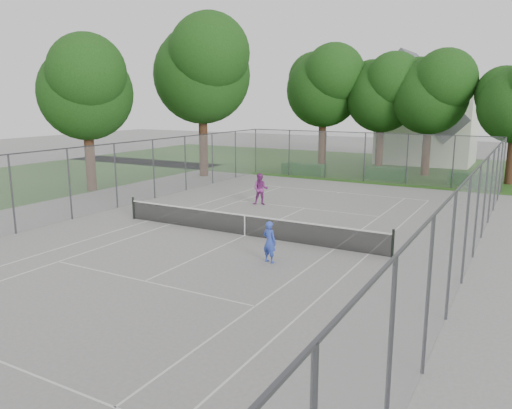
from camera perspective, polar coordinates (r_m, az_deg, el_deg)
The scene contains 16 objects.
ground at distance 21.70m, azimuth -1.29°, elevation -3.58°, with size 120.00×120.00×0.00m, color slate.
grass_far at distance 45.64m, azimuth 15.57°, elevation 4.15°, with size 60.00×20.00×0.00m, color #234915.
court_markings at distance 21.70m, azimuth -1.29°, elevation -3.56°, with size 11.03×23.83×0.01m.
tennis_net at distance 21.57m, azimuth -1.30°, elevation -2.27°, with size 12.87×0.10×1.10m.
perimeter_fence at distance 21.29m, azimuth -1.32°, elevation 1.12°, with size 18.08×34.08×3.52m.
tree_far_left at distance 43.86m, azimuth 7.81°, elevation 13.52°, with size 7.23×6.60×10.39m.
tree_far_midleft at distance 42.44m, azimuth 14.31°, elevation 12.51°, with size 6.61×6.04×9.51m.
tree_far_midright at distance 40.82m, azimuth 19.40°, elevation 12.25°, with size 6.61×6.03×9.50m.
tree_side_back at distance 38.61m, azimuth -6.17°, elevation 15.39°, with size 8.30×7.58×11.93m.
tree_side_front at distance 33.75m, azimuth -18.95°, elevation 12.78°, with size 6.77×6.18×9.73m.
hedge_left at distance 39.66m, azimuth 5.46°, elevation 4.05°, with size 3.44×1.03×0.86m, color #174817.
hedge_mid at distance 37.88m, azimuth 14.56°, elevation 3.43°, with size 3.03×0.86×0.95m, color #174817.
hedge_right at distance 37.25m, azimuth 23.43°, elevation 2.64°, with size 2.94×1.08×0.88m, color #174817.
house at distance 49.05m, azimuth 19.02°, elevation 9.27°, with size 8.19×6.35×10.20m.
girl_player at distance 18.00m, azimuth 1.55°, elevation -4.29°, with size 0.56×0.37×1.54m, color #3048B4.
woman_player at distance 27.91m, azimuth 0.53°, elevation 1.77°, with size 0.86×0.67×1.77m, color #802A78.
Camera 1 is at (10.65, -18.01, 5.77)m, focal length 35.00 mm.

